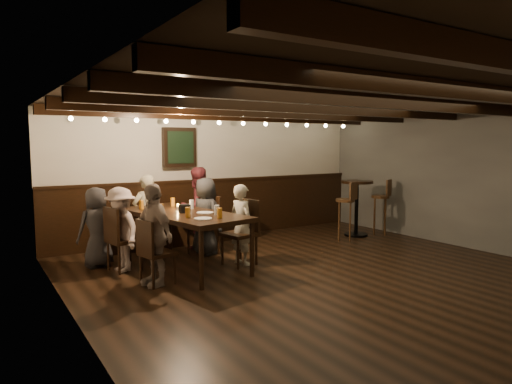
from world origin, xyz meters
TOP-DOWN VIEW (x-y plane):
  - room at (-0.29, 2.21)m, footprint 7.00×7.00m
  - dining_table at (-1.48, 1.71)m, footprint 1.37×2.33m
  - chair_left_near at (-2.27, 2.02)m, footprint 0.49×0.49m
  - chair_left_far at (-2.11, 1.13)m, footprint 0.46×0.46m
  - chair_right_near at (-0.86, 2.28)m, footprint 0.51×0.51m
  - chair_right_far at (-0.69, 1.40)m, footprint 0.52×0.52m
  - person_bench_left at (-2.53, 2.43)m, footprint 0.64×0.48m
  - person_bench_centre at (-1.68, 2.74)m, footprint 0.53×0.40m
  - person_bench_right at (-0.76, 2.76)m, footprint 0.77×0.65m
  - person_left_near at (-2.30, 2.01)m, footprint 0.58×0.85m
  - person_left_far at (-2.14, 1.13)m, footprint 0.46×0.82m
  - person_right_near at (-0.83, 2.29)m, footprint 0.51×0.68m
  - person_right_far at (-0.66, 1.40)m, footprint 0.37×0.49m
  - pint_a at (-1.89, 2.34)m, footprint 0.07×0.07m
  - pint_b at (-1.36, 2.39)m, footprint 0.07×0.07m
  - pint_c at (-1.80, 1.75)m, footprint 0.07×0.07m
  - pint_d at (-1.22, 1.96)m, footprint 0.07×0.07m
  - pint_e at (-1.62, 1.22)m, footprint 0.07×0.07m
  - pint_f at (-1.19, 1.20)m, footprint 0.07×0.07m
  - pint_g at (-1.29, 0.93)m, footprint 0.07×0.07m
  - plate_near at (-1.50, 0.99)m, footprint 0.24×0.24m
  - plate_far at (-1.25, 1.45)m, footprint 0.24×0.24m
  - condiment_caddy at (-1.47, 1.66)m, footprint 0.15×0.10m
  - candle at (-1.42, 2.02)m, footprint 0.05×0.05m
  - high_top_table at (2.35, 2.04)m, footprint 0.62×0.62m
  - bar_stool_left at (1.85, 1.83)m, footprint 0.38×0.40m
  - bar_stool_right at (2.85, 1.88)m, footprint 0.39×0.40m

SIDE VIEW (x-z plane):
  - chair_left_far at x=-2.11m, z-range -0.17..0.69m
  - chair_left_near at x=-2.27m, z-range -0.18..0.74m
  - chair_right_near at x=-0.86m, z-range -0.19..0.77m
  - chair_right_far at x=-0.69m, z-range -0.19..0.79m
  - bar_stool_left at x=1.85m, z-range -0.14..0.97m
  - bar_stool_right at x=2.85m, z-range -0.14..0.97m
  - person_bench_left at x=-2.53m, z-range 0.00..1.19m
  - person_left_near at x=-2.30m, z-range 0.00..1.21m
  - person_right_far at x=-0.66m, z-range 0.00..1.22m
  - person_right_near at x=-0.83m, z-range 0.00..1.27m
  - person_left_far at x=-2.14m, z-range 0.00..1.32m
  - person_bench_centre at x=-1.68m, z-range 0.00..1.32m
  - person_bench_right at x=-0.76m, z-range 0.00..1.42m
  - high_top_table at x=2.35m, z-range 0.17..1.27m
  - dining_table at x=-1.48m, z-range 0.34..1.16m
  - plate_near at x=-1.50m, z-range 0.82..0.84m
  - plate_far at x=-1.25m, z-range 0.82..0.84m
  - candle at x=-1.42m, z-range 0.82..0.87m
  - condiment_caddy at x=-1.47m, z-range 0.82..0.94m
  - pint_a at x=-1.89m, z-range 0.82..0.96m
  - pint_b at x=-1.36m, z-range 0.82..0.96m
  - pint_c at x=-1.80m, z-range 0.82..0.96m
  - pint_d at x=-1.22m, z-range 0.82..0.96m
  - pint_e at x=-1.62m, z-range 0.82..0.96m
  - pint_f at x=-1.19m, z-range 0.82..0.96m
  - pint_g at x=-1.29m, z-range 0.82..0.96m
  - room at x=-0.29m, z-range -2.43..4.57m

